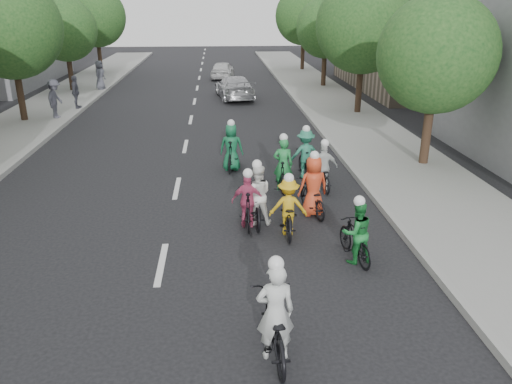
{
  "coord_description": "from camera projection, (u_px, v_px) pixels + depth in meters",
  "views": [
    {
      "loc": [
        1.39,
        -10.23,
        5.63
      ],
      "look_at": [
        2.32,
        1.85,
        1.0
      ],
      "focal_mm": 35.0,
      "sensor_mm": 36.0,
      "label": 1
    }
  ],
  "objects": [
    {
      "name": "tree_r_3",
      "position": [
        304.0,
        16.0,
        41.75
      ],
      "size": [
        4.8,
        4.8,
        6.93
      ],
      "color": "black",
      "rests_on": "ground"
    },
    {
      "name": "cyclist_6",
      "position": [
        257.0,
        200.0,
        13.38
      ],
      "size": [
        0.82,
        1.95,
        1.8
      ],
      "rotation": [
        0.0,
        0.0,
        3.12
      ],
      "color": "black",
      "rests_on": "ground"
    },
    {
      "name": "ground",
      "position": [
        161.0,
        264.0,
        11.44
      ],
      "size": [
        120.0,
        120.0,
        0.0
      ],
      "primitive_type": "plane",
      "color": "black",
      "rests_on": "ground"
    },
    {
      "name": "tree_l_5",
      "position": [
        95.0,
        16.0,
        39.96
      ],
      "size": [
        4.8,
        4.8,
        6.93
      ],
      "color": "black",
      "rests_on": "ground"
    },
    {
      "name": "follow_car_lead",
      "position": [
        234.0,
        87.0,
        30.75
      ],
      "size": [
        2.58,
        5.0,
        1.39
      ],
      "primitive_type": "imported",
      "rotation": [
        0.0,
        0.0,
        3.28
      ],
      "color": "#ACADB1",
      "rests_on": "ground"
    },
    {
      "name": "cyclist_8",
      "position": [
        323.0,
        172.0,
        15.85
      ],
      "size": [
        0.9,
        1.73,
        1.66
      ],
      "rotation": [
        0.0,
        0.0,
        3.18
      ],
      "color": "black",
      "rests_on": "ground"
    },
    {
      "name": "tree_r_2",
      "position": [
        326.0,
        28.0,
        33.56
      ],
      "size": [
        4.0,
        4.0,
        5.97
      ],
      "color": "black",
      "rests_on": "ground"
    },
    {
      "name": "follow_car_trail",
      "position": [
        222.0,
        70.0,
        38.81
      ],
      "size": [
        2.03,
        4.02,
        1.31
      ],
      "primitive_type": "imported",
      "rotation": [
        0.0,
        0.0,
        3.01
      ],
      "color": "silver",
      "rests_on": "ground"
    },
    {
      "name": "curb_left",
      "position": [
        36.0,
        147.0,
        20.28
      ],
      "size": [
        0.18,
        80.0,
        0.18
      ],
      "primitive_type": "cube",
      "color": "#999993",
      "rests_on": "ground"
    },
    {
      "name": "cyclist_2",
      "position": [
        288.0,
        211.0,
        12.8
      ],
      "size": [
        1.0,
        1.99,
        1.65
      ],
      "rotation": [
        0.0,
        0.0,
        3.07
      ],
      "color": "black",
      "rests_on": "ground"
    },
    {
      "name": "cyclist_5",
      "position": [
        283.0,
        170.0,
        15.79
      ],
      "size": [
        0.68,
        1.69,
        1.85
      ],
      "rotation": [
        0.0,
        0.0,
        3.0
      ],
      "color": "black",
      "rests_on": "ground"
    },
    {
      "name": "cyclist_0",
      "position": [
        275.0,
        323.0,
        8.32
      ],
      "size": [
        0.76,
        1.99,
        1.91
      ],
      "rotation": [
        0.0,
        0.0,
        3.18
      ],
      "color": "black",
      "rests_on": "ground"
    },
    {
      "name": "tree_r_1",
      "position": [
        364.0,
        25.0,
        24.98
      ],
      "size": [
        4.8,
        4.8,
        6.93
      ],
      "color": "black",
      "rests_on": "ground"
    },
    {
      "name": "cyclist_7",
      "position": [
        305.0,
        157.0,
        16.89
      ],
      "size": [
        1.12,
        1.62,
        1.81
      ],
      "rotation": [
        0.0,
        0.0,
        3.22
      ],
      "color": "black",
      "rests_on": "ground"
    },
    {
      "name": "curb_right",
      "position": [
        329.0,
        141.0,
        21.15
      ],
      "size": [
        0.18,
        80.0,
        0.18
      ],
      "primitive_type": "cube",
      "color": "#999993",
      "rests_on": "ground"
    },
    {
      "name": "cyclist_9",
      "position": [
        231.0,
        151.0,
        17.65
      ],
      "size": [
        0.89,
        1.91,
        1.83
      ],
      "rotation": [
        0.0,
        0.0,
        3.0
      ],
      "color": "black",
      "rests_on": "ground"
    },
    {
      "name": "sidewalk_right",
      "position": [
        374.0,
        141.0,
        21.3
      ],
      "size": [
        4.0,
        80.0,
        0.15
      ],
      "primitive_type": "cube",
      "color": "gray",
      "rests_on": "ground"
    },
    {
      "name": "cyclist_3",
      "position": [
        248.0,
        205.0,
        13.2
      ],
      "size": [
        0.88,
        1.72,
        1.63
      ],
      "rotation": [
        0.0,
        0.0,
        3.11
      ],
      "color": "black",
      "rests_on": "ground"
    },
    {
      "name": "spectator_0",
      "position": [
        55.0,
        99.0,
        24.82
      ],
      "size": [
        0.85,
        1.31,
        1.91
      ],
      "primitive_type": "imported",
      "rotation": [
        0.0,
        0.0,
        1.45
      ],
      "color": "#4F4F5C",
      "rests_on": "sidewalk_left"
    },
    {
      "name": "spectator_1",
      "position": [
        76.0,
        92.0,
        27.09
      ],
      "size": [
        0.59,
        1.09,
        1.77
      ],
      "primitive_type": "imported",
      "rotation": [
        0.0,
        0.0,
        1.72
      ],
      "color": "#474853",
      "rests_on": "sidewalk_left"
    },
    {
      "name": "spectator_2",
      "position": [
        100.0,
        75.0,
        33.01
      ],
      "size": [
        0.83,
        1.05,
        1.87
      ],
      "primitive_type": "imported",
      "rotation": [
        0.0,
        0.0,
        1.28
      ],
      "color": "#4F505C",
      "rests_on": "sidewalk_left"
    },
    {
      "name": "tree_r_0",
      "position": [
        437.0,
        54.0,
        16.8
      ],
      "size": [
        4.0,
        4.0,
        5.97
      ],
      "color": "black",
      "rests_on": "ground"
    },
    {
      "name": "cyclist_4",
      "position": [
        313.0,
        192.0,
        13.93
      ],
      "size": [
        0.95,
        1.87,
        1.87
      ],
      "rotation": [
        0.0,
        0.0,
        3.34
      ],
      "color": "black",
      "rests_on": "ground"
    },
    {
      "name": "bldg_se",
      "position": [
        433.0,
        28.0,
        33.51
      ],
      "size": [
        10.0,
        14.0,
        8.0
      ],
      "primitive_type": "cube",
      "color": "gray",
      "rests_on": "ground"
    },
    {
      "name": "cyclist_1",
      "position": [
        356.0,
        236.0,
        11.39
      ],
      "size": [
        0.81,
        1.68,
        1.63
      ],
      "rotation": [
        0.0,
        0.0,
        3.33
      ],
      "color": "black",
      "rests_on": "ground"
    },
    {
      "name": "tree_l_4",
      "position": [
        65.0,
        30.0,
        31.78
      ],
      "size": [
        4.0,
        4.0,
        5.97
      ],
      "color": "black",
      "rests_on": "ground"
    },
    {
      "name": "tree_l_3",
      "position": [
        9.0,
        27.0,
        23.2
      ],
      "size": [
        4.8,
        4.8,
        6.93
      ],
      "color": "black",
      "rests_on": "ground"
    }
  ]
}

